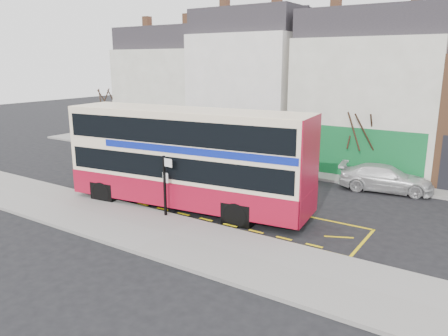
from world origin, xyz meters
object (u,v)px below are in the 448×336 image
Objects in this scene: car_white at (386,178)px; street_tree_right at (362,121)px; street_tree_left at (109,96)px; car_silver at (189,152)px; bus_stop_post at (166,180)px; double_decker_bus at (188,157)px; car_grey at (284,165)px.

street_tree_right reaches higher than car_white.
street_tree_right is at bearing -0.11° from street_tree_left.
car_silver is 12.03m from street_tree_right.
street_tree_right reaches higher than bus_stop_post.
double_decker_bus reaches higher than bus_stop_post.
car_grey is 0.87× the size of car_white.
car_grey is at bearing 87.98° from bus_stop_post.
car_white is at bearing 58.76° from bus_stop_post.
car_white is (7.43, 8.39, -1.85)m from double_decker_bus.
car_silver is 7.32m from car_grey.
double_decker_bus is 10.07m from car_silver.
car_silver is at bearing 127.26° from bus_stop_post.
street_tree_left reaches higher than car_silver.
double_decker_bus is 1.91m from bus_stop_post.
double_decker_bus is at bearing 128.53° from car_white.
car_white is at bearing 41.21° from double_decker_bus.
bus_stop_post is (0.09, -1.77, -0.72)m from double_decker_bus.
car_grey is at bearing 82.07° from car_white.
car_white is 0.83× the size of street_tree_left.
street_tree_right is at bearing 70.54° from bus_stop_post.
street_tree_left is at bearing 149.14° from bus_stop_post.
car_white is (6.18, 0.22, 0.01)m from car_grey.
car_grey is 6.18m from car_white.
car_white is 3.91m from street_tree_right.
double_decker_bus is 11.53m from street_tree_right.
street_tree_left is (-10.61, 2.34, 3.35)m from car_silver.
bus_stop_post is at bearing -94.19° from double_decker_bus.
double_decker_bus is 19.59m from street_tree_left.
double_decker_bus is 8.47m from car_grey.
street_tree_right is (4.16, 1.96, 2.87)m from car_grey.
street_tree_left is (-16.67, 10.18, 1.54)m from double_decker_bus.
street_tree_left reaches higher than street_tree_right.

